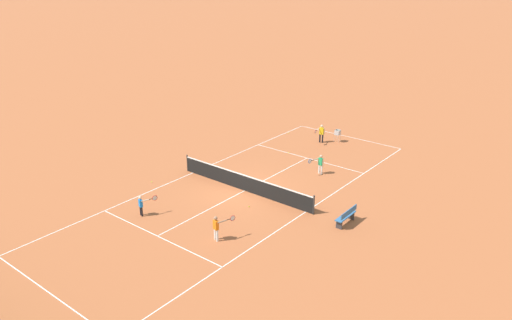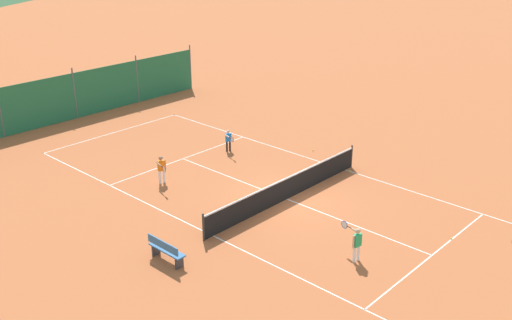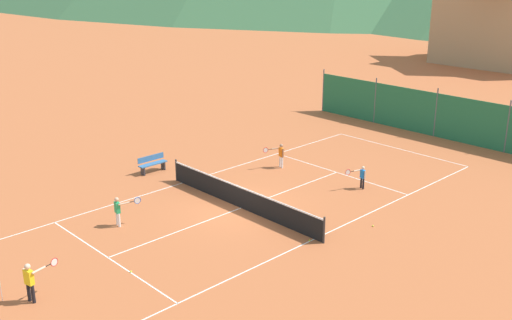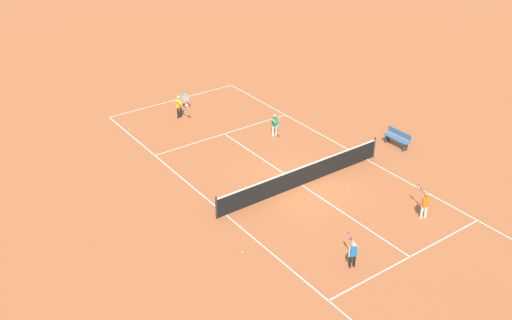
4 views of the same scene
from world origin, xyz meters
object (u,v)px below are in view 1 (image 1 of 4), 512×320
(player_far_baseline, at_px, (321,132))
(tennis_ball_alley_right, at_px, (289,153))
(tennis_net, at_px, (245,183))
(tennis_ball_by_net_left, at_px, (288,133))
(courtside_bench, at_px, (346,216))
(tennis_ball_near_corner, at_px, (249,206))
(tennis_ball_mid_court, at_px, (196,171))
(player_near_service, at_px, (142,204))
(player_near_baseline, at_px, (217,226))
(ball_hopper, at_px, (338,133))
(player_far_service, at_px, (320,163))
(tennis_ball_by_net_right, at_px, (152,182))

(player_far_baseline, xyz_separation_m, tennis_ball_alley_right, (0.57, 3.16, -0.73))
(tennis_net, bearing_deg, tennis_ball_by_net_left, -68.40)
(tennis_ball_alley_right, height_order, courtside_bench, courtside_bench)
(tennis_ball_by_net_left, relative_size, tennis_ball_near_corner, 1.00)
(player_far_baseline, bearing_deg, tennis_ball_mid_court, 71.01)
(player_near_service, xyz_separation_m, tennis_ball_near_corner, (-3.62, -4.07, -0.61))
(player_near_baseline, height_order, tennis_ball_near_corner, player_near_baseline)
(tennis_net, relative_size, player_near_service, 8.45)
(ball_hopper, bearing_deg, player_near_baseline, 99.28)
(tennis_ball_mid_court, relative_size, ball_hopper, 0.07)
(courtside_bench, bearing_deg, player_far_service, -46.40)
(tennis_ball_alley_right, bearing_deg, tennis_ball_by_net_right, 68.41)
(tennis_ball_near_corner, bearing_deg, tennis_net, -44.02)
(player_near_baseline, bearing_deg, tennis_ball_by_net_right, -17.94)
(tennis_ball_by_net_left, height_order, tennis_ball_near_corner, same)
(ball_hopper, bearing_deg, tennis_ball_alley_right, 70.71)
(tennis_net, height_order, player_near_baseline, player_near_baseline)
(player_near_service, xyz_separation_m, tennis_ball_by_net_left, (1.71, -15.25, -0.61))
(tennis_ball_near_corner, bearing_deg, ball_hopper, -82.64)
(ball_hopper, xyz_separation_m, courtside_bench, (-6.41, 10.27, -0.21))
(player_near_service, distance_m, tennis_ball_by_net_left, 15.36)
(tennis_ball_mid_court, bearing_deg, ball_hopper, -111.69)
(tennis_ball_near_corner, relative_size, ball_hopper, 0.07)
(player_far_baseline, xyz_separation_m, player_near_baseline, (-3.34, 14.45, -0.04))
(player_far_baseline, relative_size, tennis_ball_mid_court, 19.91)
(tennis_ball_alley_right, bearing_deg, ball_hopper, -109.29)
(player_near_baseline, relative_size, tennis_ball_alley_right, 18.78)
(player_near_service, bearing_deg, player_far_service, -112.41)
(player_near_service, bearing_deg, tennis_ball_near_corner, -131.65)
(tennis_ball_by_net_left, height_order, tennis_ball_alley_right, same)
(player_near_service, bearing_deg, tennis_ball_mid_court, -71.40)
(tennis_ball_near_corner, bearing_deg, courtside_bench, -162.40)
(tennis_ball_by_net_left, distance_m, tennis_ball_alley_right, 4.14)
(tennis_ball_by_net_left, height_order, ball_hopper, ball_hopper)
(tennis_ball_by_net_right, bearing_deg, player_near_service, 133.44)
(tennis_ball_mid_court, bearing_deg, player_far_service, -144.29)
(tennis_ball_mid_court, height_order, tennis_ball_by_net_left, same)
(player_far_baseline, distance_m, courtside_bench, 11.88)
(tennis_net, relative_size, tennis_ball_by_net_right, 139.09)
(tennis_ball_near_corner, bearing_deg, tennis_ball_by_net_left, -64.51)
(tennis_ball_mid_court, bearing_deg, tennis_ball_near_corner, 163.19)
(tennis_net, relative_size, player_far_baseline, 6.99)
(tennis_ball_near_corner, bearing_deg, tennis_ball_alley_right, -69.41)
(tennis_net, relative_size, tennis_ball_alley_right, 139.09)
(player_far_service, distance_m, player_far_baseline, 5.69)
(player_near_service, height_order, tennis_ball_near_corner, player_near_service)
(player_near_baseline, bearing_deg, ball_hopper, -80.72)
(player_far_service, xyz_separation_m, ball_hopper, (2.09, -5.73, -0.05))
(player_far_baseline, relative_size, ball_hopper, 1.48)
(tennis_net, bearing_deg, courtside_bench, -178.81)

